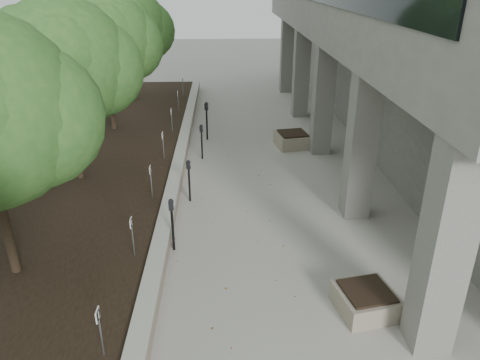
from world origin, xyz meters
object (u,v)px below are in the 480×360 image
object	(u,v)px
parking_meter_2	(172,225)
planter_back	(292,139)
parking_meter_5	(207,121)
crabapple_tree_3	(68,92)
parking_meter_3	(189,181)
planter_front	(366,300)
crabapple_tree_4	(107,62)
crabapple_tree_5	(130,44)
parking_meter_4	(202,142)

from	to	relation	value
parking_meter_2	planter_back	xyz separation A→B (m)	(4.00, 7.35, -0.42)
parking_meter_5	planter_back	bearing A→B (deg)	4.56
crabapple_tree_3	parking_meter_3	distance (m)	4.38
planter_front	planter_back	size ratio (longest dim) A/B	0.90
crabapple_tree_4	parking_meter_3	xyz separation A→B (m)	(3.49, -6.01, -2.45)
crabapple_tree_4	parking_meter_5	bearing A→B (deg)	-5.87
planter_back	crabapple_tree_5	bearing A→B (deg)	138.86
parking_meter_2	planter_front	distance (m)	4.76
parking_meter_5	planter_back	world-z (taller)	parking_meter_5
parking_meter_5	parking_meter_4	bearing A→B (deg)	-73.35
parking_meter_3	parking_meter_2	bearing A→B (deg)	-79.92
parking_meter_3	parking_meter_5	size ratio (longest dim) A/B	0.84
parking_meter_2	parking_meter_4	bearing A→B (deg)	85.13
crabapple_tree_4	parking_meter_5	xyz separation A→B (m)	(3.85, -0.40, -2.33)
planter_front	crabapple_tree_4	bearing A→B (deg)	123.45
parking_meter_5	parking_meter_2	bearing A→B (deg)	-74.18
crabapple_tree_4	parking_meter_4	distance (m)	5.15
parking_meter_3	parking_meter_4	world-z (taller)	parking_meter_3
crabapple_tree_5	parking_meter_5	xyz separation A→B (m)	(3.85, -5.40, -2.33)
crabapple_tree_3	parking_meter_5	size ratio (longest dim) A/B	3.43
crabapple_tree_4	parking_meter_3	distance (m)	7.37
parking_meter_3	parking_meter_5	distance (m)	5.63
parking_meter_4	planter_back	size ratio (longest dim) A/B	1.08
parking_meter_3	crabapple_tree_4	bearing A→B (deg)	135.21
crabapple_tree_3	parking_meter_3	xyz separation A→B (m)	(3.49, -1.01, -2.45)
crabapple_tree_3	crabapple_tree_4	distance (m)	5.00
crabapple_tree_3	parking_meter_2	world-z (taller)	crabapple_tree_3
crabapple_tree_4	parking_meter_5	distance (m)	4.52
planter_back	parking_meter_2	bearing A→B (deg)	-118.57
crabapple_tree_5	parking_meter_2	world-z (taller)	crabapple_tree_5
crabapple_tree_5	parking_meter_2	size ratio (longest dim) A/B	3.85
planter_front	parking_meter_4	bearing A→B (deg)	112.87
parking_meter_4	planter_front	bearing A→B (deg)	-51.81
parking_meter_2	parking_meter_3	size ratio (longest dim) A/B	1.06
crabapple_tree_5	parking_meter_3	xyz separation A→B (m)	(3.49, -11.01, -2.45)
crabapple_tree_4	planter_back	distance (m)	7.90
crabapple_tree_4	parking_meter_3	bearing A→B (deg)	-59.90
crabapple_tree_4	parking_meter_2	size ratio (longest dim) A/B	3.85
parking_meter_3	planter_front	size ratio (longest dim) A/B	1.21
parking_meter_3	planter_front	distance (m)	6.39
parking_meter_5	planter_front	xyz separation A→B (m)	(3.48, -10.70, -0.54)
parking_meter_5	planter_front	distance (m)	11.26
parking_meter_3	crabapple_tree_5	bearing A→B (deg)	122.68
parking_meter_2	crabapple_tree_3	bearing A→B (deg)	131.00
parking_meter_4	parking_meter_2	bearing A→B (deg)	-79.15
parking_meter_5	planter_front	bearing A→B (deg)	-52.01
crabapple_tree_3	planter_back	xyz separation A→B (m)	(7.25, 3.67, -2.83)
parking_meter_4	planter_back	world-z (taller)	parking_meter_4
parking_meter_4	planter_front	xyz separation A→B (m)	(3.60, -8.54, -0.41)
crabapple_tree_3	parking_meter_2	xyz separation A→B (m)	(3.25, -3.68, -2.41)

